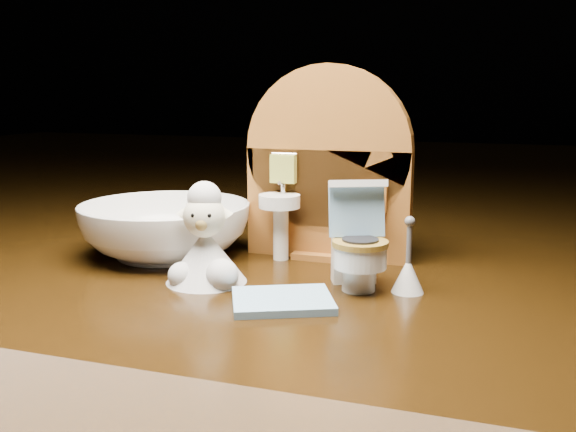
% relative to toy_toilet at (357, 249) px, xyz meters
% --- Properties ---
extents(backdrop_panel, '(0.13, 0.05, 0.15)m').
position_rel_toy_toilet_xyz_m(backdrop_panel, '(-0.04, 0.07, 0.04)').
color(backdrop_panel, brown).
rests_on(backdrop_panel, ground).
extents(toy_toilet, '(0.04, 0.05, 0.07)m').
position_rel_toy_toilet_xyz_m(toy_toilet, '(0.00, 0.00, 0.00)').
color(toy_toilet, white).
rests_on(toy_toilet, ground).
extents(bath_mat, '(0.08, 0.07, 0.00)m').
position_rel_toy_toilet_xyz_m(bath_mat, '(-0.04, -0.05, -0.02)').
color(bath_mat, '#76A3C4').
rests_on(bath_mat, ground).
extents(toilet_brush, '(0.02, 0.02, 0.05)m').
position_rel_toy_toilet_xyz_m(toilet_brush, '(0.03, -0.00, -0.01)').
color(toilet_brush, white).
rests_on(toilet_brush, ground).
extents(plush_lamb, '(0.06, 0.06, 0.07)m').
position_rel_toy_toilet_xyz_m(plush_lamb, '(-0.10, -0.02, -0.00)').
color(plush_lamb, silver).
rests_on(plush_lamb, ground).
extents(ceramic_bowl, '(0.16, 0.16, 0.04)m').
position_rel_toy_toilet_xyz_m(ceramic_bowl, '(-0.16, 0.03, -0.01)').
color(ceramic_bowl, white).
rests_on(ceramic_bowl, ground).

